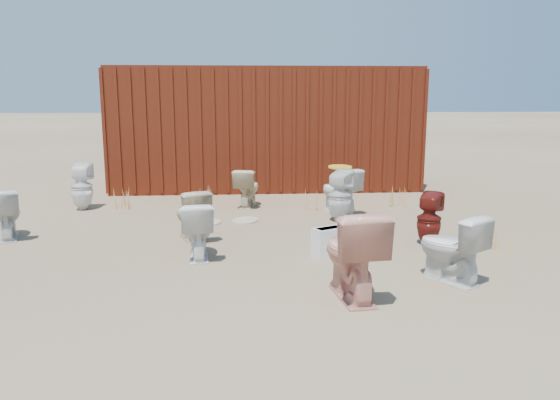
{
  "coord_description": "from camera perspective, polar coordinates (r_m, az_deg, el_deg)",
  "views": [
    {
      "loc": [
        -0.47,
        -6.25,
        1.89
      ],
      "look_at": [
        0.0,
        0.6,
        0.55
      ],
      "focal_mm": 35.0,
      "sensor_mm": 36.0,
      "label": 1
    }
  ],
  "objects": [
    {
      "name": "ground",
      "position": [
        6.55,
        0.36,
        -5.73
      ],
      "size": [
        100.0,
        100.0,
        0.0
      ],
      "primitive_type": "plane",
      "color": "brown",
      "rests_on": "ground"
    },
    {
      "name": "shipping_container",
      "position": [
        11.48,
        -1.59,
        7.6
      ],
      "size": [
        6.0,
        2.4,
        2.4
      ],
      "primitive_type": "cube",
      "color": "#47190B",
      "rests_on": "ground"
    },
    {
      "name": "toilet_front_a",
      "position": [
        8.05,
        -26.72,
        -1.27
      ],
      "size": [
        0.57,
        0.75,
        0.68
      ],
      "primitive_type": "imported",
      "rotation": [
        0.0,
        0.0,
        3.47
      ],
      "color": "silver",
      "rests_on": "ground"
    },
    {
      "name": "toilet_front_pink",
      "position": [
        5.15,
        7.55,
        -5.55
      ],
      "size": [
        0.58,
        0.9,
        0.86
      ],
      "primitive_type": "imported",
      "rotation": [
        0.0,
        0.0,
        3.27
      ],
      "color": "#E39783",
      "rests_on": "ground"
    },
    {
      "name": "toilet_front_c",
      "position": [
        6.41,
        -8.61,
        -3.1
      ],
      "size": [
        0.44,
        0.69,
        0.68
      ],
      "primitive_type": "imported",
      "rotation": [
        0.0,
        0.0,
        3.23
      ],
      "color": "white",
      "rests_on": "ground"
    },
    {
      "name": "toilet_front_maroon",
      "position": [
        7.16,
        15.32,
        -1.91
      ],
      "size": [
        0.43,
        0.43,
        0.67
      ],
      "primitive_type": "imported",
      "rotation": [
        0.0,
        0.0,
        2.52
      ],
      "color": "#611610",
      "rests_on": "ground"
    },
    {
      "name": "toilet_front_e",
      "position": [
        5.81,
        17.41,
        -4.78
      ],
      "size": [
        0.72,
        0.8,
        0.71
      ],
      "primitive_type": "imported",
      "rotation": [
        0.0,
        0.0,
        3.72
      ],
      "color": "silver",
      "rests_on": "ground"
    },
    {
      "name": "toilet_back_a",
      "position": [
        9.55,
        -20.01,
        1.32
      ],
      "size": [
        0.35,
        0.36,
        0.78
      ],
      "primitive_type": "imported",
      "rotation": [
        0.0,
        0.0,
        3.15
      ],
      "color": "white",
      "rests_on": "ground"
    },
    {
      "name": "toilet_back_beige_left",
      "position": [
        7.2,
        -9.26,
        -1.54
      ],
      "size": [
        0.61,
        0.76,
        0.68
      ],
      "primitive_type": "imported",
      "rotation": [
        0.0,
        0.0,
        3.53
      ],
      "color": "#C5B490",
      "rests_on": "ground"
    },
    {
      "name": "toilet_back_beige_right",
      "position": [
        9.24,
        -3.44,
        1.29
      ],
      "size": [
        0.52,
        0.71,
        0.66
      ],
      "primitive_type": "imported",
      "rotation": [
        0.0,
        0.0,
        2.88
      ],
      "color": "beige",
      "rests_on": "ground"
    },
    {
      "name": "toilet_back_yellowlid",
      "position": [
        8.75,
        6.24,
        0.97
      ],
      "size": [
        0.71,
        0.83,
        0.74
      ],
      "primitive_type": "imported",
      "rotation": [
        0.0,
        0.0,
        3.64
      ],
      "color": "white",
      "rests_on": "ground"
    },
    {
      "name": "toilet_back_e",
      "position": [
        8.22,
        6.23,
        0.44
      ],
      "size": [
        0.49,
        0.5,
        0.77
      ],
      "primitive_type": "imported",
      "rotation": [
        0.0,
        0.0,
        2.47
      ],
      "color": "silver",
      "rests_on": "ground"
    },
    {
      "name": "yellow_lid",
      "position": [
        8.69,
        6.29,
        3.45
      ],
      "size": [
        0.37,
        0.47,
        0.02
      ],
      "primitive_type": "ellipsoid",
      "color": "gold",
      "rests_on": "toilet_back_yellowlid"
    },
    {
      "name": "loose_tank",
      "position": [
        6.49,
        5.52,
        -4.34
      ],
      "size": [
        0.54,
        0.41,
        0.35
      ],
      "primitive_type": "cube",
      "rotation": [
        0.0,
        0.0,
        0.48
      ],
      "color": "silver",
      "rests_on": "ground"
    },
    {
      "name": "loose_lid_near",
      "position": [
        8.24,
        -3.69,
        -2.16
      ],
      "size": [
        0.55,
        0.61,
        0.02
      ],
      "primitive_type": "ellipsoid",
      "rotation": [
        0.0,
        0.0,
        -0.42
      ],
      "color": "tan",
      "rests_on": "ground"
    },
    {
      "name": "loose_lid_far",
      "position": [
        8.21,
        -7.48,
        -2.28
      ],
      "size": [
        0.49,
        0.56,
        0.02
      ],
      "primitive_type": "ellipsoid",
      "rotation": [
        0.0,
        0.0,
        0.33
      ],
      "color": "#C3AD8D",
      "rests_on": "ground"
    },
    {
      "name": "weed_clump_a",
      "position": [
        9.54,
        -16.18,
        0.2
      ],
      "size": [
        0.36,
        0.36,
        0.34
      ],
      "primitive_type": "cone",
      "color": "#B78949",
      "rests_on": "ground"
    },
    {
      "name": "weed_clump_b",
      "position": [
        9.11,
        3.27,
        -0.0
      ],
      "size": [
        0.32,
        0.32,
        0.29
      ],
      "primitive_type": "cone",
      "color": "#B78949",
      "rests_on": "ground"
    },
    {
      "name": "weed_clump_c",
      "position": [
        9.55,
        12.36,
        0.46
      ],
      "size": [
        0.36,
        0.36,
        0.36
      ],
      "primitive_type": "cone",
      "color": "#B78949",
      "rests_on": "ground"
    },
    {
      "name": "weed_clump_d",
      "position": [
        9.71,
        -7.99,
        0.53
      ],
      "size": [
        0.3,
        0.3,
        0.27
      ],
      "primitive_type": "cone",
      "color": "#B78949",
      "rests_on": "ground"
    },
    {
      "name": "weed_clump_e",
      "position": [
        10.08,
        6.64,
        0.9
      ],
      "size": [
        0.34,
        0.34,
        0.26
      ],
      "primitive_type": "cone",
      "color": "#B78949",
      "rests_on": "ground"
    },
    {
      "name": "weed_clump_f",
      "position": [
        7.23,
        21.5,
        -3.84
      ],
      "size": [
        0.28,
        0.28,
        0.26
      ],
      "primitive_type": "cone",
      "color": "#B78949",
      "rests_on": "ground"
    }
  ]
}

